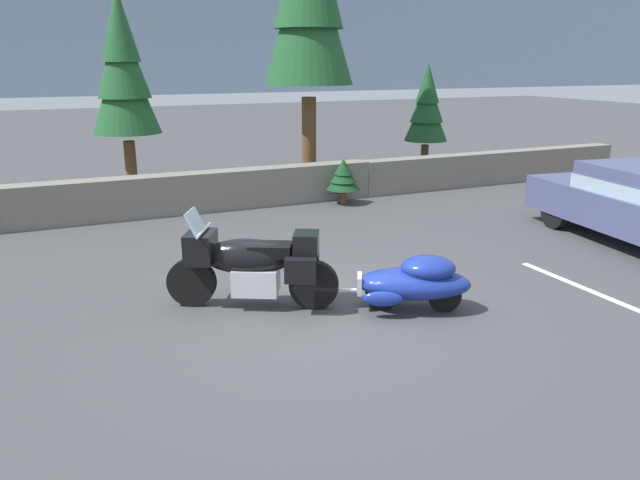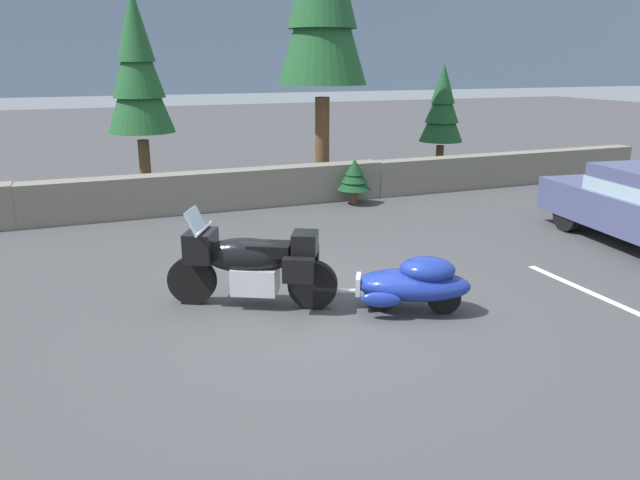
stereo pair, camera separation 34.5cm
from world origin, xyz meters
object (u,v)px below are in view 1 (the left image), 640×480
at_px(pine_tree_far_right, 427,107).
at_px(pine_tree_secondary, 123,69).
at_px(car_shaped_trailer, 414,281).
at_px(touring_motorcycle, 251,263).

bearing_deg(pine_tree_far_right, pine_tree_secondary, 177.76).
height_order(car_shaped_trailer, pine_tree_secondary, pine_tree_secondary).
height_order(touring_motorcycle, pine_tree_secondary, pine_tree_secondary).
distance_m(pine_tree_secondary, pine_tree_far_right, 8.12).
bearing_deg(car_shaped_trailer, pine_tree_far_right, 55.85).
xyz_separation_m(touring_motorcycle, car_shaped_trailer, (1.91, -1.00, -0.21)).
distance_m(touring_motorcycle, car_shaped_trailer, 2.17).
bearing_deg(car_shaped_trailer, touring_motorcycle, 152.47).
distance_m(car_shaped_trailer, pine_tree_secondary, 9.31).
bearing_deg(pine_tree_secondary, touring_motorcycle, -86.12).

